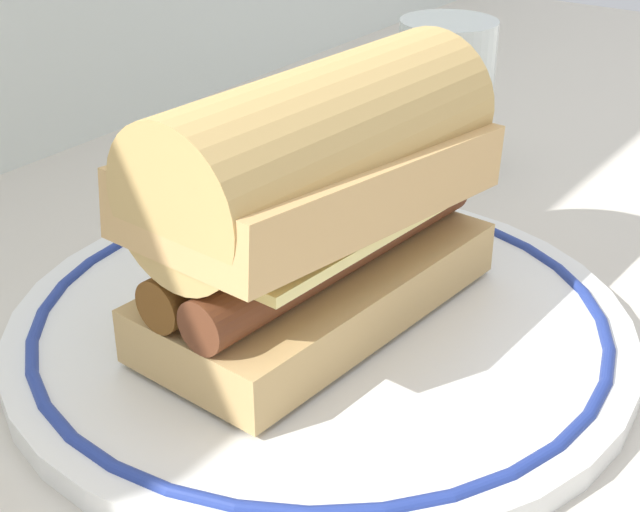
# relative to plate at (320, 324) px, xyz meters

# --- Properties ---
(ground_plane) EXTENTS (1.50, 1.50, 0.00)m
(ground_plane) POSITION_rel_plate_xyz_m (0.02, -0.04, -0.01)
(ground_plane) COLOR beige
(plate) EXTENTS (0.30, 0.30, 0.01)m
(plate) POSITION_rel_plate_xyz_m (0.00, 0.00, 0.00)
(plate) COLOR white
(plate) RESTS_ON ground_plane
(sausage_sandwich) EXTENTS (0.19, 0.10, 0.12)m
(sausage_sandwich) POSITION_rel_plate_xyz_m (0.00, -0.00, 0.07)
(sausage_sandwich) COLOR tan
(sausage_sandwich) RESTS_ON plate
(drinking_glass) EXTENTS (0.06, 0.06, 0.10)m
(drinking_glass) POSITION_rel_plate_xyz_m (0.23, 0.06, 0.04)
(drinking_glass) COLOR silver
(drinking_glass) RESTS_ON ground_plane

